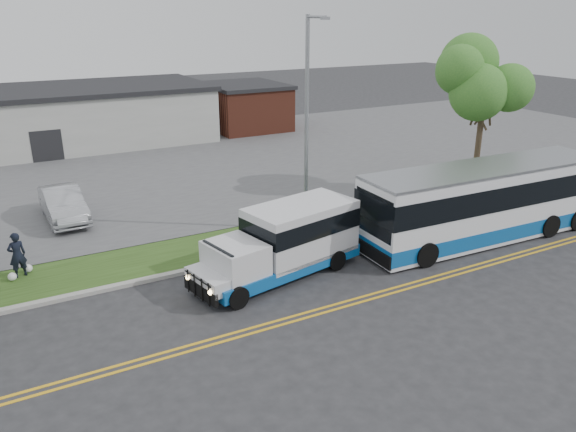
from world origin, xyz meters
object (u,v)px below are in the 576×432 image
streetlight_near (307,120)px  pedestrian (17,255)px  shuttle_bus (287,239)px  parked_car_a (63,204)px  tree_east (486,82)px  transit_bus (485,202)px

streetlight_near → pedestrian: bearing=175.6°
shuttle_bus → parked_car_a: size_ratio=1.50×
tree_east → parked_car_a: bearing=162.7°
shuttle_bus → transit_bus: 9.54m
streetlight_near → transit_bus: (6.56, -4.53, -3.53)m
pedestrian → tree_east: bearing=164.6°
streetlight_near → parked_car_a: streetlight_near is taller
tree_east → streetlight_near: bearing=-178.6°
shuttle_bus → streetlight_near: bearing=38.7°
transit_bus → streetlight_near: bearing=147.3°
tree_east → pedestrian: size_ratio=4.62×
streetlight_near → shuttle_bus: size_ratio=1.30×
streetlight_near → parked_car_a: bearing=145.3°
parked_car_a → tree_east: bearing=-19.2°
streetlight_near → parked_car_a: 12.63m
tree_east → pedestrian: bearing=178.3°
pedestrian → parked_car_a: (2.46, 5.80, -0.10)m
shuttle_bus → parked_car_a: shuttle_bus is taller
pedestrian → transit_bus: bearing=150.0°
tree_east → pedestrian: 23.79m
streetlight_near → transit_bus: 8.71m
parked_car_a → pedestrian: bearing=-114.8°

